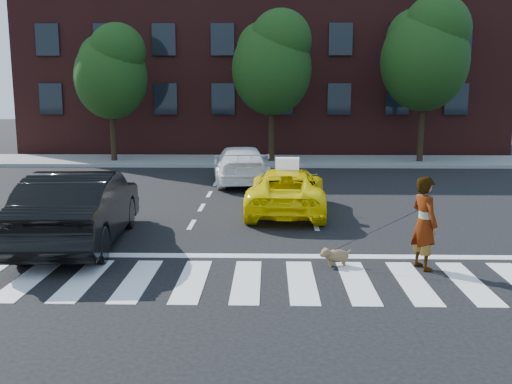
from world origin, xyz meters
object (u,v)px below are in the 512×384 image
tree_mid (272,59)px  white_suv (241,165)px  taxi (287,190)px  black_sedan (81,207)px  tree_left (111,68)px  tree_right (426,50)px  dog (335,255)px  woman (424,223)px

tree_mid → white_suv: 7.24m
taxi → black_sedan: size_ratio=0.90×
tree_mid → tree_left: bearing=180.0°
tree_right → dog: tree_right is taller
tree_left → black_sedan: size_ratio=1.28×
dog → woman: bearing=-12.8°
tree_mid → tree_right: (7.00, -0.00, 0.41)m
taxi → white_suv: size_ratio=0.96×
white_suv → woman: size_ratio=2.63×
woman → tree_mid: bearing=-11.8°
black_sedan → dog: size_ratio=7.85×
tree_mid → woman: bearing=-80.0°
woman → tree_right: bearing=-36.2°
tree_left → black_sedan: 15.26m
tree_left → tree_right: tree_right is taller
tree_right → dog: size_ratio=11.86×
tree_left → white_suv: 9.35m
tree_right → white_suv: (-8.20, -5.80, -4.57)m
tree_right → woman: size_ratio=4.24×
tree_left → woman: size_ratio=3.58×
white_suv → dog: white_suv is taller
tree_left → dog: size_ratio=10.01×
tree_right → tree_left: bearing=180.0°
dog → tree_right: bearing=61.7°
black_sedan → woman: woman is taller
taxi → woman: 5.76m
tree_mid → dog: tree_mid is taller
tree_right → dog: (-5.83, -16.03, -5.05)m
tree_mid → white_suv: (-1.20, -5.80, -4.16)m
tree_left → woman: 19.51m
white_suv → tree_right: bearing=-151.1°
taxi → tree_left: bearing=-51.1°
tree_mid → black_sedan: tree_mid is taller
tree_mid → black_sedan: 15.66m
tree_right → taxi: size_ratio=1.69×
taxi → tree_mid: bearing=-84.8°
tree_left → black_sedan: tree_left is taller
tree_right → woman: 17.24m
tree_mid → white_suv: bearing=-101.7°
tree_left → dog: tree_left is taller
taxi → woman: (2.48, -5.19, 0.28)m
tree_mid → woman: (2.86, -16.16, -3.94)m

